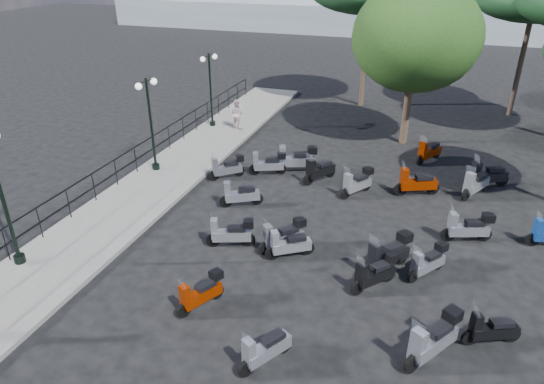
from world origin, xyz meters
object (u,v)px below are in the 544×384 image
(scooter_1, at_px, (201,293))
(pine_0, at_px, (535,2))
(lamp_post_1, at_px, (150,119))
(scooter_8, at_px, (283,236))
(scooter_9, at_px, (297,159))
(scooter_20, at_px, (487,176))
(lamp_post_0, at_px, (1,193))
(scooter_15, at_px, (357,183))
(scooter_2, at_px, (240,195))
(scooter_26, at_px, (468,228))
(pedestrian_far, at_px, (237,114))
(scooter_13, at_px, (289,245))
(scooter_7, at_px, (231,233))
(scooter_10, at_px, (319,171))
(scooter_16, at_px, (416,183))
(scooter_27, at_px, (475,184))
(lamp_post_2, at_px, (210,85))
(scooter_6, at_px, (265,350))
(scooter_4, at_px, (268,164))
(scooter_14, at_px, (388,255))
(scooter_23, at_px, (433,340))
(scooter_21, at_px, (429,152))
(scooter_24, at_px, (491,330))
(scooter_3, at_px, (227,168))
(broadleaf_tree, at_px, (416,37))
(scooter_18, at_px, (375,273))

(scooter_1, distance_m, pine_0, 23.39)
(lamp_post_1, bearing_deg, scooter_8, -20.17)
(scooter_9, xyz_separation_m, scooter_20, (7.59, 1.02, -0.06))
(lamp_post_0, xyz_separation_m, scooter_15, (8.69, 8.03, -2.00))
(scooter_2, xyz_separation_m, scooter_26, (7.89, 0.19, 0.05))
(pedestrian_far, distance_m, scooter_13, 11.88)
(scooter_7, height_order, scooter_10, scooter_10)
(scooter_16, distance_m, scooter_27, 2.23)
(lamp_post_1, xyz_separation_m, scooter_9, (5.62, 2.04, -1.82))
(lamp_post_2, xyz_separation_m, scooter_6, (8.17, -14.48, -1.86))
(scooter_2, height_order, scooter_4, scooter_2)
(scooter_2, bearing_deg, scooter_14, -142.52)
(scooter_15, xyz_separation_m, scooter_26, (3.99, -2.15, 0.01))
(scooter_6, height_order, scooter_8, scooter_8)
(scooter_6, height_order, scooter_10, scooter_10)
(scooter_9, height_order, scooter_23, scooter_9)
(scooter_8, xyz_separation_m, scooter_10, (-0.17, 5.29, -0.02))
(scooter_26, bearing_deg, scooter_8, 94.01)
(scooter_13, distance_m, scooter_21, 9.88)
(scooter_10, relative_size, scooter_26, 0.93)
(scooter_14, height_order, scooter_23, scooter_23)
(lamp_post_1, xyz_separation_m, scooter_16, (10.61, 1.43, -1.88))
(scooter_10, bearing_deg, lamp_post_0, 84.38)
(lamp_post_0, xyz_separation_m, scooter_4, (4.82, 8.67, -2.01))
(scooter_24, xyz_separation_m, scooter_26, (-0.47, 4.69, 0.09))
(scooter_7, relative_size, scooter_24, 1.10)
(lamp_post_1, distance_m, scooter_3, 3.67)
(scooter_1, distance_m, scooter_8, 3.53)
(scooter_4, height_order, scooter_8, scooter_8)
(scooter_20, bearing_deg, scooter_4, 73.10)
(scooter_3, distance_m, scooter_21, 9.00)
(lamp_post_2, distance_m, scooter_9, 7.19)
(scooter_10, height_order, scooter_24, scooter_10)
(scooter_27, distance_m, pine_0, 12.94)
(scooter_14, bearing_deg, scooter_13, 41.98)
(scooter_20, bearing_deg, scooter_24, 149.99)
(scooter_26, distance_m, pine_0, 16.18)
(scooter_7, bearing_deg, scooter_2, -4.48)
(scooter_7, distance_m, scooter_15, 5.85)
(scooter_3, xyz_separation_m, scooter_26, (9.33, -1.88, 0.03))
(scooter_21, distance_m, broadleaf_tree, 5.17)
(scooter_20, bearing_deg, scooter_7, 104.56)
(lamp_post_1, xyz_separation_m, scooter_8, (6.94, -3.89, -1.88))
(lamp_post_1, height_order, scooter_23, lamp_post_1)
(lamp_post_0, bearing_deg, pine_0, 31.92)
(scooter_2, distance_m, scooter_23, 8.91)
(scooter_18, bearing_deg, scooter_13, 26.04)
(scooter_6, bearing_deg, scooter_2, -32.14)
(scooter_10, xyz_separation_m, scooter_27, (5.97, 0.67, 0.02))
(pedestrian_far, height_order, broadleaf_tree, broadleaf_tree)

